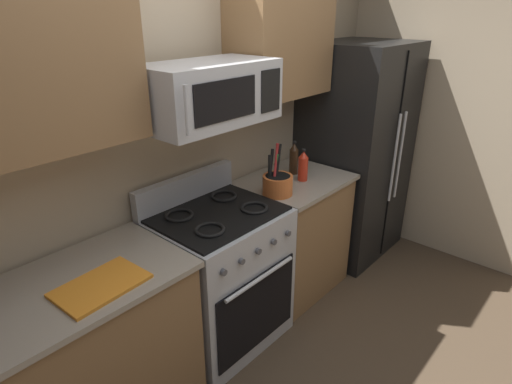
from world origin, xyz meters
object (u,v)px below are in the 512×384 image
Objects in this scene: utensil_crock at (277,184)px; bottle_hot_sauce at (303,166)px; bottle_soy at (294,159)px; refrigerator at (354,153)px; microwave at (209,93)px; range_oven at (220,276)px; cutting_board at (101,285)px.

utensil_crock reaches higher than bottle_hot_sauce.
utensil_crock is 0.40m from bottle_soy.
refrigerator is 1.76m from microwave.
utensil_crock reaches higher than bottle_soy.
range_oven is at bearing 171.16° from utensil_crock.
refrigerator reaches higher than bottle_hot_sauce.
bottle_soy is at bearing 4.85° from range_oven.
bottle_hot_sauce is (0.79, -0.06, 0.54)m from range_oven.
microwave is at bearing 90.03° from range_oven.
bottle_hot_sauce is 0.93× the size of bottle_soy.
microwave is 0.81m from utensil_crock.
bottle_soy is (1.68, 0.20, 0.11)m from cutting_board.
range_oven is 1.02m from bottle_soy.
microwave is (-1.60, 0.04, 0.73)m from refrigerator.
utensil_crock is at bearing -158.50° from bottle_soy.
refrigerator reaches higher than cutting_board.
utensil_crock is (0.48, -0.10, -0.64)m from microwave.
bottle_hot_sauce is (0.31, 0.02, 0.03)m from utensil_crock.
refrigerator is 0.77m from bottle_soy.
cutting_board is (-0.83, -0.15, -0.71)m from microwave.
range_oven is 1.66m from refrigerator.
utensil_crock is (0.48, -0.07, 0.51)m from range_oven.
bottle_soy is at bearing 21.50° from utensil_crock.
microwave reaches higher than range_oven.
cutting_board is at bearing -177.46° from refrigerator.
refrigerator reaches higher than range_oven.
refrigerator is at bearing -0.62° from range_oven.
microwave is 3.05× the size of bottle_soy.
utensil_crock reaches higher than cutting_board.
utensil_crock is 0.89× the size of cutting_board.
bottle_soy is (-0.75, 0.09, 0.12)m from refrigerator.
bottle_hot_sauce reaches higher than range_oven.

